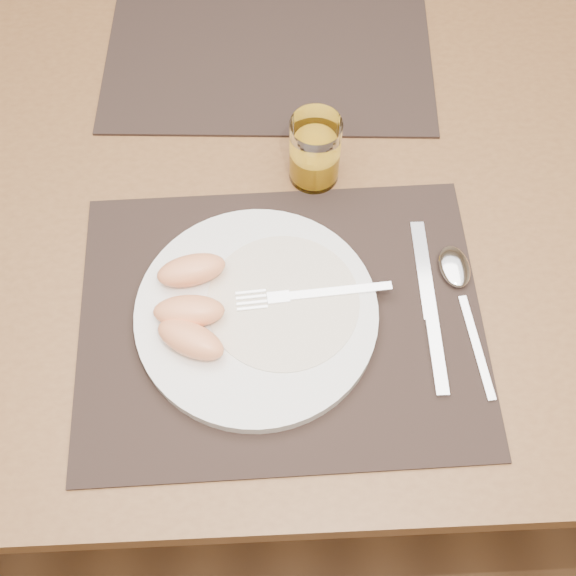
{
  "coord_description": "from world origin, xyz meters",
  "views": [
    {
      "loc": [
        -0.02,
        -0.57,
        1.48
      ],
      "look_at": [
        -0.0,
        -0.19,
        0.77
      ],
      "focal_mm": 45.0,
      "sensor_mm": 36.0,
      "label": 1
    }
  ],
  "objects_px": {
    "table": "(284,202)",
    "fork": "(300,295)",
    "placemat_near": "(281,320)",
    "spoon": "(458,278)",
    "placemat_far": "(269,39)",
    "plate": "(257,314)",
    "juice_glass": "(315,153)",
    "knife": "(431,319)"
  },
  "relations": [
    {
      "from": "placemat_far",
      "to": "spoon",
      "type": "distance_m",
      "value": 0.45
    },
    {
      "from": "placemat_far",
      "to": "fork",
      "type": "distance_m",
      "value": 0.42
    },
    {
      "from": "plate",
      "to": "fork",
      "type": "height_order",
      "value": "fork"
    },
    {
      "from": "placemat_far",
      "to": "plate",
      "type": "relative_size",
      "value": 1.67
    },
    {
      "from": "placemat_near",
      "to": "juice_glass",
      "type": "distance_m",
      "value": 0.21
    },
    {
      "from": "table",
      "to": "spoon",
      "type": "height_order",
      "value": "spoon"
    },
    {
      "from": "knife",
      "to": "table",
      "type": "bearing_deg",
      "value": 124.31
    },
    {
      "from": "table",
      "to": "plate",
      "type": "relative_size",
      "value": 5.19
    },
    {
      "from": "knife",
      "to": "fork",
      "type": "bearing_deg",
      "value": 168.95
    },
    {
      "from": "placemat_far",
      "to": "spoon",
      "type": "xyz_separation_m",
      "value": [
        0.2,
        -0.4,
        0.01
      ]
    },
    {
      "from": "plate",
      "to": "placemat_far",
      "type": "bearing_deg",
      "value": 86.35
    },
    {
      "from": "knife",
      "to": "spoon",
      "type": "bearing_deg",
      "value": 53.37
    },
    {
      "from": "plate",
      "to": "fork",
      "type": "xyz_separation_m",
      "value": [
        0.05,
        0.02,
        0.01
      ]
    },
    {
      "from": "knife",
      "to": "spoon",
      "type": "relative_size",
      "value": 1.15
    },
    {
      "from": "placemat_near",
      "to": "plate",
      "type": "relative_size",
      "value": 1.67
    },
    {
      "from": "plate",
      "to": "juice_glass",
      "type": "xyz_separation_m",
      "value": [
        0.08,
        0.2,
        0.03
      ]
    },
    {
      "from": "knife",
      "to": "placemat_near",
      "type": "bearing_deg",
      "value": 177.29
    },
    {
      "from": "placemat_far",
      "to": "juice_glass",
      "type": "height_order",
      "value": "juice_glass"
    },
    {
      "from": "placemat_near",
      "to": "fork",
      "type": "relative_size",
      "value": 2.57
    },
    {
      "from": "placemat_near",
      "to": "juice_glass",
      "type": "relative_size",
      "value": 4.81
    },
    {
      "from": "placemat_far",
      "to": "plate",
      "type": "height_order",
      "value": "plate"
    },
    {
      "from": "table",
      "to": "spoon",
      "type": "bearing_deg",
      "value": -42.92
    },
    {
      "from": "table",
      "to": "spoon",
      "type": "xyz_separation_m",
      "value": [
        0.19,
        -0.18,
        0.09
      ]
    },
    {
      "from": "table",
      "to": "spoon",
      "type": "relative_size",
      "value": 7.29
    },
    {
      "from": "placemat_near",
      "to": "spoon",
      "type": "relative_size",
      "value": 2.34
    },
    {
      "from": "fork",
      "to": "juice_glass",
      "type": "relative_size",
      "value": 1.87
    },
    {
      "from": "plate",
      "to": "fork",
      "type": "bearing_deg",
      "value": 17.8
    },
    {
      "from": "placemat_near",
      "to": "knife",
      "type": "xyz_separation_m",
      "value": [
        0.17,
        -0.01,
        0.0
      ]
    },
    {
      "from": "juice_glass",
      "to": "placemat_far",
      "type": "bearing_deg",
      "value": 101.33
    },
    {
      "from": "fork",
      "to": "juice_glass",
      "type": "xyz_separation_m",
      "value": [
        0.03,
        0.18,
        0.02
      ]
    },
    {
      "from": "table",
      "to": "placemat_far",
      "type": "bearing_deg",
      "value": 92.92
    },
    {
      "from": "placemat_near",
      "to": "spoon",
      "type": "distance_m",
      "value": 0.21
    },
    {
      "from": "spoon",
      "to": "juice_glass",
      "type": "relative_size",
      "value": 2.05
    },
    {
      "from": "placemat_near",
      "to": "spoon",
      "type": "xyz_separation_m",
      "value": [
        0.2,
        0.04,
        0.01
      ]
    },
    {
      "from": "table",
      "to": "knife",
      "type": "relative_size",
      "value": 6.36
    },
    {
      "from": "placemat_near",
      "to": "spoon",
      "type": "bearing_deg",
      "value": 11.44
    },
    {
      "from": "plate",
      "to": "knife",
      "type": "distance_m",
      "value": 0.2
    },
    {
      "from": "plate",
      "to": "knife",
      "type": "xyz_separation_m",
      "value": [
        0.19,
        -0.01,
        -0.01
      ]
    },
    {
      "from": "juice_glass",
      "to": "knife",
      "type": "bearing_deg",
      "value": -60.28
    },
    {
      "from": "table",
      "to": "fork",
      "type": "bearing_deg",
      "value": -87.08
    },
    {
      "from": "fork",
      "to": "juice_glass",
      "type": "bearing_deg",
      "value": 81.54
    },
    {
      "from": "table",
      "to": "placemat_near",
      "type": "height_order",
      "value": "placemat_near"
    }
  ]
}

